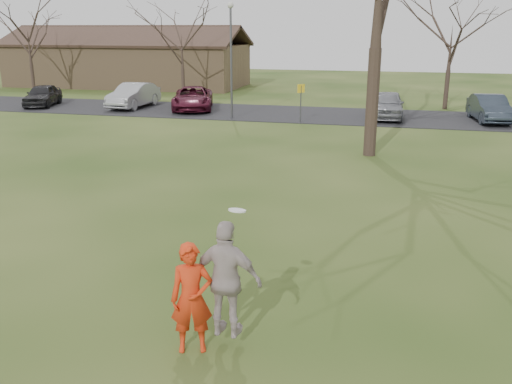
# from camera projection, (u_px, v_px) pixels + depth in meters

# --- Properties ---
(ground) EXTENTS (120.00, 120.00, 0.00)m
(ground) POSITION_uv_depth(u_px,v_px,m) (196.00, 351.00, 8.82)
(ground) COLOR #1E380F
(ground) RESTS_ON ground
(parking_strip) EXTENTS (62.00, 6.50, 0.04)m
(parking_strip) POSITION_uv_depth(u_px,v_px,m) (343.00, 116.00, 32.04)
(parking_strip) COLOR black
(parking_strip) RESTS_ON ground
(player_defender) EXTENTS (0.77, 0.64, 1.82)m
(player_defender) POSITION_uv_depth(u_px,v_px,m) (192.00, 298.00, 8.61)
(player_defender) COLOR red
(player_defender) RESTS_ON ground
(car_0) EXTENTS (2.71, 4.35, 1.38)m
(car_0) POSITION_uv_depth(u_px,v_px,m) (43.00, 95.00, 35.76)
(car_0) COLOR black
(car_0) RESTS_ON parking_strip
(car_1) EXTENTS (1.82, 4.70, 1.53)m
(car_1) POSITION_uv_depth(u_px,v_px,m) (134.00, 95.00, 35.01)
(car_1) COLOR #9C9DA1
(car_1) RESTS_ON parking_strip
(car_2) EXTENTS (3.71, 5.53, 1.41)m
(car_2) POSITION_uv_depth(u_px,v_px,m) (193.00, 98.00, 34.10)
(car_2) COLOR #4C1123
(car_2) RESTS_ON parking_strip
(car_4) EXTENTS (1.77, 4.39, 1.50)m
(car_4) POSITION_uv_depth(u_px,v_px,m) (387.00, 105.00, 30.90)
(car_4) COLOR gray
(car_4) RESTS_ON parking_strip
(car_5) EXTENTS (2.00, 4.48, 1.43)m
(car_5) POSITION_uv_depth(u_px,v_px,m) (489.00, 108.00, 29.82)
(car_5) COLOR #27303B
(car_5) RESTS_ON parking_strip
(catching_play) EXTENTS (1.16, 0.55, 2.14)m
(catching_play) POSITION_uv_depth(u_px,v_px,m) (227.00, 280.00, 8.61)
(catching_play) COLOR #B0A19E
(catching_play) RESTS_ON ground
(building) EXTENTS (20.60, 8.50, 5.14)m
(building) POSITION_uv_depth(u_px,v_px,m) (128.00, 63.00, 48.19)
(building) COLOR #8C6D4C
(building) RESTS_ON ground
(lamp_post) EXTENTS (0.34, 0.34, 6.27)m
(lamp_post) POSITION_uv_depth(u_px,v_px,m) (231.00, 46.00, 29.97)
(lamp_post) COLOR #47474C
(lamp_post) RESTS_ON ground
(sign_yellow) EXTENTS (0.35, 0.35, 2.08)m
(sign_yellow) POSITION_uv_depth(u_px,v_px,m) (301.00, 96.00, 29.31)
(sign_yellow) COLOR #47474C
(sign_yellow) RESTS_ON ground
(small_tree_row) EXTENTS (55.00, 5.90, 8.50)m
(small_tree_row) POSITION_uv_depth(u_px,v_px,m) (423.00, 45.00, 34.62)
(small_tree_row) COLOR #352821
(small_tree_row) RESTS_ON ground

